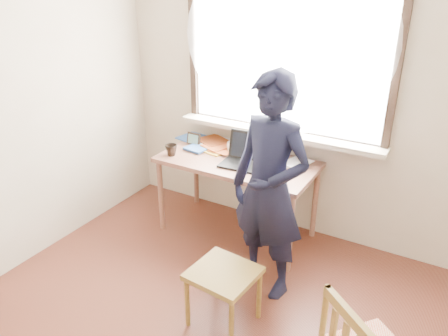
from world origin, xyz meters
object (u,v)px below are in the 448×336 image
Objects in this scene: mug_white at (233,147)px; work_chair at (224,279)px; person at (270,189)px; desk at (237,168)px; mug_dark at (171,150)px; laptop at (246,157)px.

work_chair is at bearing -63.82° from mug_white.
person reaches higher than mug_white.
desk is 12.56× the size of mug_dark.
person is at bearing -48.58° from laptop.
desk is 0.60m from mug_dark.
laptop is 1.15m from work_chair.
desk is 1.16m from work_chair.
person is (0.08, 0.50, 0.47)m from work_chair.
desk is at bearing -50.55° from mug_white.
mug_white reaches higher than work_chair.
work_chair is (0.58, -1.17, -0.41)m from mug_white.
work_chair is at bearing -65.98° from desk.
mug_dark is at bearing -160.17° from desk.
mug_white is 1.37m from work_chair.
mug_white is at bearing 116.18° from work_chair.
mug_dark is (-0.65, -0.17, -0.01)m from laptop.
work_chair is (1.01, -0.83, -0.42)m from mug_dark.
desk is at bearing 114.02° from work_chair.
person is (1.09, -0.33, 0.05)m from mug_dark.
person reaches higher than work_chair.
mug_dark is 0.24× the size of work_chair.
desk is at bearing 19.83° from mug_dark.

